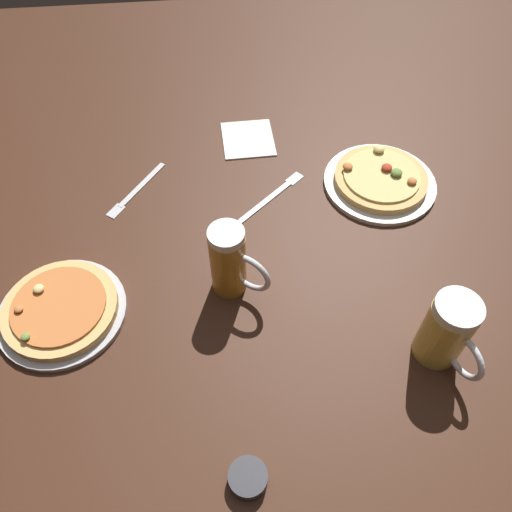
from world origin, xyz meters
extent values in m
cube|color=#3D2114|center=(0.00, 0.00, -0.01)|extent=(2.40, 2.40, 0.03)
cylinder|color=#B2B2B7|center=(-0.41, -0.09, 0.01)|extent=(0.26, 0.26, 0.01)
cylinder|color=tan|center=(-0.41, -0.09, 0.02)|extent=(0.23, 0.23, 0.02)
cylinder|color=#C67038|center=(-0.41, -0.09, 0.03)|extent=(0.19, 0.19, 0.01)
ellipsoid|color=#C67038|center=(-0.48, -0.10, 0.04)|extent=(0.02, 0.02, 0.01)
ellipsoid|color=#DBC67A|center=(-0.45, -0.05, 0.04)|extent=(0.02, 0.02, 0.01)
ellipsoid|color=olive|center=(-0.46, -0.16, 0.04)|extent=(0.02, 0.02, 0.01)
cylinder|color=silver|center=(0.33, 0.21, 0.01)|extent=(0.28, 0.28, 0.01)
cylinder|color=tan|center=(0.33, 0.21, 0.02)|extent=(0.23, 0.23, 0.02)
cylinder|color=#DBC67A|center=(0.33, 0.21, 0.03)|extent=(0.19, 0.19, 0.01)
ellipsoid|color=#B73823|center=(0.35, 0.22, 0.04)|extent=(0.03, 0.03, 0.01)
ellipsoid|color=olive|center=(0.37, 0.20, 0.04)|extent=(0.03, 0.03, 0.01)
ellipsoid|color=#C67038|center=(0.39, 0.17, 0.04)|extent=(0.02, 0.02, 0.01)
ellipsoid|color=#DBC67A|center=(0.34, 0.29, 0.04)|extent=(0.03, 0.03, 0.01)
ellipsoid|color=#C67038|center=(0.25, 0.23, 0.04)|extent=(0.02, 0.02, 0.01)
cylinder|color=gold|center=(0.32, -0.25, 0.07)|extent=(0.09, 0.09, 0.14)
cylinder|color=white|center=(0.32, -0.25, 0.15)|extent=(0.09, 0.09, 0.02)
torus|color=silver|center=(0.34, -0.30, 0.07)|extent=(0.04, 0.09, 0.09)
cylinder|color=#B27A23|center=(-0.06, -0.06, 0.08)|extent=(0.07, 0.07, 0.16)
cylinder|color=white|center=(-0.06, -0.06, 0.17)|extent=(0.07, 0.07, 0.02)
torus|color=silver|center=(-0.02, -0.08, 0.08)|extent=(0.09, 0.07, 0.10)
cylinder|color=#333338|center=(-0.06, -0.45, 0.01)|extent=(0.07, 0.07, 0.03)
cube|color=white|center=(0.02, 0.41, 0.00)|extent=(0.14, 0.15, 0.01)
cube|color=silver|center=(0.04, 0.17, 0.00)|extent=(0.15, 0.14, 0.01)
cube|color=silver|center=(0.12, 0.25, 0.00)|extent=(0.05, 0.05, 0.00)
cube|color=silver|center=(-0.26, 0.27, 0.00)|extent=(0.11, 0.15, 0.01)
cube|color=silver|center=(-0.32, 0.18, 0.00)|extent=(0.05, 0.05, 0.00)
camera|label=1|loc=(-0.07, -0.67, 0.91)|focal=35.74mm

